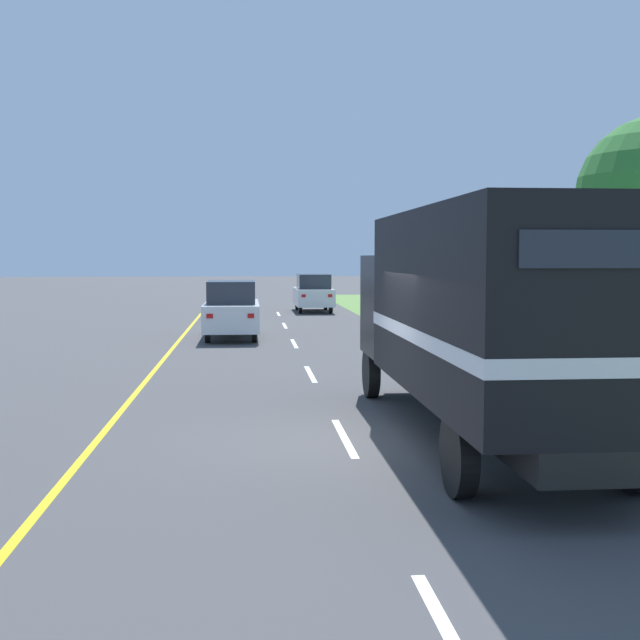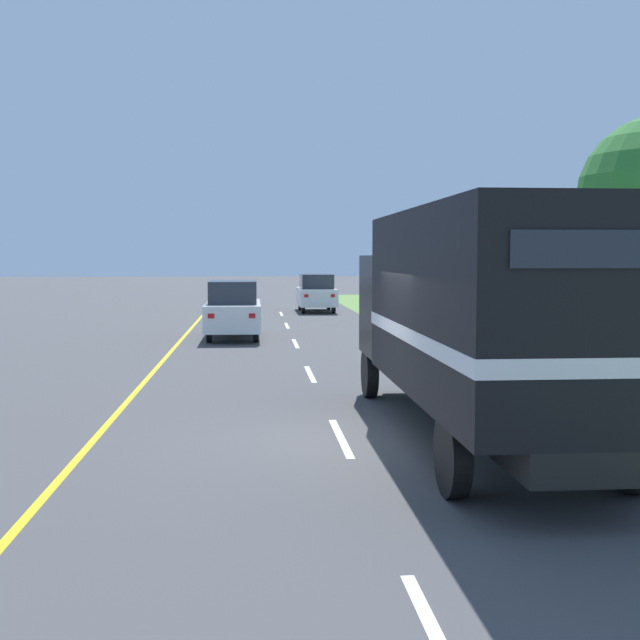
{
  "view_description": "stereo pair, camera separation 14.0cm",
  "coord_description": "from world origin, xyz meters",
  "px_view_note": "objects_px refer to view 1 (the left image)",
  "views": [
    {
      "loc": [
        -1.44,
        -11.65,
        2.74
      ],
      "look_at": [
        0.3,
        7.68,
        1.2
      ],
      "focal_mm": 45.0,
      "sensor_mm": 36.0,
      "label": 1
    },
    {
      "loc": [
        -1.3,
        -11.67,
        2.74
      ],
      "look_at": [
        0.3,
        7.68,
        1.2
      ],
      "focal_mm": 45.0,
      "sensor_mm": 36.0,
      "label": 2
    }
  ],
  "objects_px": {
    "horse_trailer_truck": "(484,313)",
    "delineator_post": "(622,403)",
    "roadside_tree_mid": "(629,223)",
    "roadside_tree_far": "(532,240)",
    "lead_car_white": "(232,309)",
    "highway_sign": "(575,298)",
    "lead_car_white_ahead": "(313,293)"
  },
  "relations": [
    {
      "from": "lead_car_white_ahead",
      "to": "delineator_post",
      "type": "xyz_separation_m",
      "value": [
        2.46,
        -28.02,
        -0.44
      ]
    },
    {
      "from": "lead_car_white",
      "to": "roadside_tree_mid",
      "type": "xyz_separation_m",
      "value": [
        14.33,
        1.1,
        2.98
      ]
    },
    {
      "from": "lead_car_white_ahead",
      "to": "delineator_post",
      "type": "relative_size",
      "value": 4.42
    },
    {
      "from": "highway_sign",
      "to": "roadside_tree_far",
      "type": "relative_size",
      "value": 0.53
    },
    {
      "from": "horse_trailer_truck",
      "to": "lead_car_white",
      "type": "distance_m",
      "value": 16.08
    },
    {
      "from": "highway_sign",
      "to": "roadside_tree_mid",
      "type": "xyz_separation_m",
      "value": [
        6.64,
        11.09,
        2.12
      ]
    },
    {
      "from": "horse_trailer_truck",
      "to": "roadside_tree_far",
      "type": "relative_size",
      "value": 1.59
    },
    {
      "from": "horse_trailer_truck",
      "to": "highway_sign",
      "type": "height_order",
      "value": "horse_trailer_truck"
    },
    {
      "from": "lead_car_white",
      "to": "delineator_post",
      "type": "relative_size",
      "value": 4.77
    },
    {
      "from": "roadside_tree_mid",
      "to": "roadside_tree_far",
      "type": "xyz_separation_m",
      "value": [
        -0.04,
        9.81,
        -0.4
      ]
    },
    {
      "from": "roadside_tree_mid",
      "to": "delineator_post",
      "type": "height_order",
      "value": "roadside_tree_mid"
    },
    {
      "from": "lead_car_white_ahead",
      "to": "roadside_tree_far",
      "type": "height_order",
      "value": "roadside_tree_far"
    },
    {
      "from": "highway_sign",
      "to": "delineator_post",
      "type": "distance_m",
      "value": 5.64
    },
    {
      "from": "lead_car_white",
      "to": "highway_sign",
      "type": "relative_size",
      "value": 1.56
    },
    {
      "from": "lead_car_white_ahead",
      "to": "horse_trailer_truck",
      "type": "bearing_deg",
      "value": -89.61
    },
    {
      "from": "horse_trailer_truck",
      "to": "roadside_tree_mid",
      "type": "height_order",
      "value": "roadside_tree_mid"
    },
    {
      "from": "horse_trailer_truck",
      "to": "roadside_tree_mid",
      "type": "xyz_separation_m",
      "value": [
        10.35,
        16.65,
        2.04
      ]
    },
    {
      "from": "lead_car_white",
      "to": "roadside_tree_far",
      "type": "xyz_separation_m",
      "value": [
        14.29,
        10.91,
        2.58
      ]
    },
    {
      "from": "horse_trailer_truck",
      "to": "lead_car_white_ahead",
      "type": "bearing_deg",
      "value": 90.39
    },
    {
      "from": "delineator_post",
      "to": "roadside_tree_far",
      "type": "bearing_deg",
      "value": 72.93
    },
    {
      "from": "roadside_tree_mid",
      "to": "roadside_tree_far",
      "type": "height_order",
      "value": "roadside_tree_mid"
    },
    {
      "from": "horse_trailer_truck",
      "to": "delineator_post",
      "type": "bearing_deg",
      "value": 6.84
    },
    {
      "from": "delineator_post",
      "to": "lead_car_white",
      "type": "bearing_deg",
      "value": 112.24
    },
    {
      "from": "horse_trailer_truck",
      "to": "lead_car_white",
      "type": "xyz_separation_m",
      "value": [
        -3.98,
        15.55,
        -0.94
      ]
    },
    {
      "from": "horse_trailer_truck",
      "to": "highway_sign",
      "type": "bearing_deg",
      "value": 56.27
    },
    {
      "from": "horse_trailer_truck",
      "to": "delineator_post",
      "type": "relative_size",
      "value": 9.24
    },
    {
      "from": "lead_car_white",
      "to": "roadside_tree_mid",
      "type": "bearing_deg",
      "value": 4.37
    },
    {
      "from": "lead_car_white_ahead",
      "to": "roadside_tree_far",
      "type": "xyz_separation_m",
      "value": [
        10.5,
        -1.83,
        2.6
      ]
    },
    {
      "from": "roadside_tree_far",
      "to": "delineator_post",
      "type": "xyz_separation_m",
      "value": [
        -8.04,
        -26.19,
        -3.05
      ]
    },
    {
      "from": "highway_sign",
      "to": "roadside_tree_mid",
      "type": "relative_size",
      "value": 0.49
    },
    {
      "from": "lead_car_white",
      "to": "roadside_tree_far",
      "type": "bearing_deg",
      "value": 37.36
    },
    {
      "from": "horse_trailer_truck",
      "to": "delineator_post",
      "type": "xyz_separation_m",
      "value": [
        2.27,
        0.27,
        -1.41
      ]
    }
  ]
}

